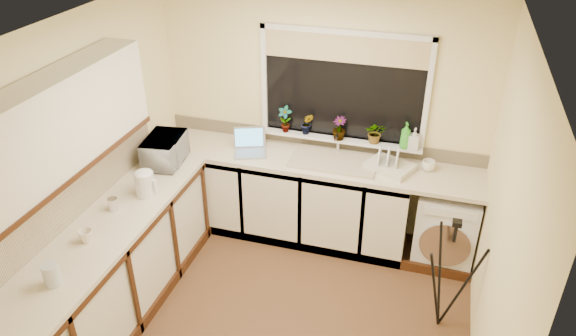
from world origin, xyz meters
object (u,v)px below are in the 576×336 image
Objects in this scene: washing_machine at (446,226)px; soap_bottle_green at (406,135)px; laptop at (250,146)px; tripod at (447,275)px; plant_a at (285,119)px; cup_left at (86,236)px; soap_bottle_clear at (414,139)px; dish_rack at (390,167)px; microwave at (165,150)px; plant_b at (307,124)px; steel_jar at (113,204)px; glass_jug at (52,275)px; kettle at (145,184)px; plant_d at (375,132)px; cup_back at (428,166)px; plant_c at (339,128)px.

soap_bottle_green is (-0.49, 0.20, 0.79)m from washing_machine.
tripod is (1.97, -0.87, -0.43)m from laptop.
soap_bottle_green is (1.46, 0.22, 0.22)m from laptop.
cup_left is (-0.97, -1.94, -0.23)m from plant_a.
washing_machine is at bearing -26.44° from soap_bottle_clear.
microwave is at bearing -143.38° from dish_rack.
plant_b is (-1.46, 1.12, 0.63)m from tripod.
plant_b reaches higher than dish_rack.
steel_jar is at bearing 169.97° from microwave.
plant_a is at bearing -63.33° from microwave.
kettle is at bearing 87.99° from glass_jug.
cup_back is (0.53, -0.12, -0.21)m from plant_d.
soap_bottle_green is at bearing -12.31° from laptop.
glass_jug is (-1.98, -2.21, 0.05)m from dish_rack.
steel_jar is at bearing -151.85° from washing_machine.
microwave is 2.06× the size of plant_c.
glass_jug is 3.27m from cup_back.
plant_d is at bearing 38.72° from steel_jar.
cup_left is at bearing -116.68° from plant_a.
plant_c is (1.52, 0.66, 0.13)m from microwave.
dish_rack is 0.33m from soap_bottle_green.
dish_rack is 1.76× the size of plant_c.
steel_jar is (-0.14, -0.28, -0.05)m from kettle.
plant_c is at bearing -74.26° from microwave.
plant_d is at bearing 176.27° from soap_bottle_clear.
steel_jar is 2.66m from soap_bottle_green.
kettle is 0.32m from steel_jar.
plant_c is at bearing -0.90° from plant_a.
dish_rack is 2.97m from glass_jug.
tripod is at bearing -32.39° from dish_rack.
microwave is at bearing -145.75° from plant_a.
glass_jug is 0.79× the size of soap_bottle_clear.
dish_rack is 0.38× the size of tripod.
plant_d is at bearing 4.47° from plant_c.
plant_b is (0.51, 0.25, 0.20)m from laptop.
cup_back is (0.87, -0.10, -0.22)m from plant_c.
plant_a reaches higher than soap_bottle_clear.
soap_bottle_green is (0.63, -0.00, 0.01)m from plant_c.
laptop is 1.47m from steel_jar.
tripod is 4.61× the size of plant_c.
steel_jar is (-0.72, -1.28, -0.01)m from laptop.
soap_bottle_clear is (2.17, 2.40, 0.17)m from glass_jug.
glass_jug is at bearing -132.08° from soap_bottle_clear.
kettle is at bearing -140.92° from laptop.
kettle is at bearing -176.76° from microwave.
plant_c reaches higher than washing_machine.
soap_bottle_green is 2.38× the size of cup_left.
soap_bottle_clear reaches higher than laptop.
dish_rack is 1.95× the size of soap_bottle_clear.
plant_a reaches higher than cup_left.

